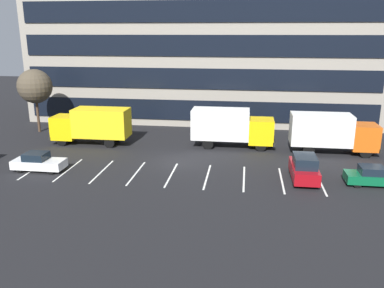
{
  "coord_description": "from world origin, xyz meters",
  "views": [
    {
      "loc": [
        5.57,
        -31.6,
        10.73
      ],
      "look_at": [
        1.08,
        0.8,
        1.4
      ],
      "focal_mm": 37.15,
      "sensor_mm": 36.0,
      "label": 1
    }
  ],
  "objects": [
    {
      "name": "lot_markings",
      "position": [
        0.0,
        -3.19,
        0.0
      ],
      "size": [
        22.54,
        5.4,
        0.01
      ],
      "color": "silver",
      "rests_on": "ground_plane"
    },
    {
      "name": "sedan_white",
      "position": [
        -10.65,
        -3.62,
        0.69
      ],
      "size": [
        4.07,
        1.7,
        1.46
      ],
      "color": "white",
      "rests_on": "ground_plane"
    },
    {
      "name": "sedan_forest",
      "position": [
        14.81,
        -3.25,
        0.66
      ],
      "size": [
        3.93,
        1.65,
        1.41
      ],
      "color": "#0C5933",
      "rests_on": "ground_plane"
    },
    {
      "name": "office_building",
      "position": [
        0.0,
        17.95,
        7.2
      ],
      "size": [
        41.43,
        10.49,
        14.4
      ],
      "color": "gray",
      "rests_on": "ground_plane"
    },
    {
      "name": "bare_tree",
      "position": [
        -17.0,
        8.29,
        5.0
      ],
      "size": [
        3.65,
        3.65,
        6.85
      ],
      "color": "#473323",
      "rests_on": "ground_plane"
    },
    {
      "name": "box_truck_yellow",
      "position": [
        4.19,
        5.24,
        2.04
      ],
      "size": [
        7.83,
        2.59,
        3.63
      ],
      "color": "yellow",
      "rests_on": "ground_plane"
    },
    {
      "name": "suv_maroon",
      "position": [
        9.99,
        -2.91,
        0.94
      ],
      "size": [
        1.82,
        4.29,
        1.94
      ],
      "color": "maroon",
      "rests_on": "ground_plane"
    },
    {
      "name": "ground_plane",
      "position": [
        0.0,
        0.0,
        0.0
      ],
      "size": [
        120.0,
        120.0,
        0.0
      ],
      "primitive_type": "plane",
      "color": "black"
    },
    {
      "name": "box_truck_orange",
      "position": [
        13.28,
        4.44,
        2.02
      ],
      "size": [
        7.72,
        2.56,
        3.58
      ],
      "color": "#D85914",
      "rests_on": "ground_plane"
    },
    {
      "name": "box_truck_yellow_all",
      "position": [
        -9.24,
        4.41,
        1.99
      ],
      "size": [
        7.64,
        2.53,
        3.54
      ],
      "color": "yellow",
      "rests_on": "ground_plane"
    }
  ]
}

